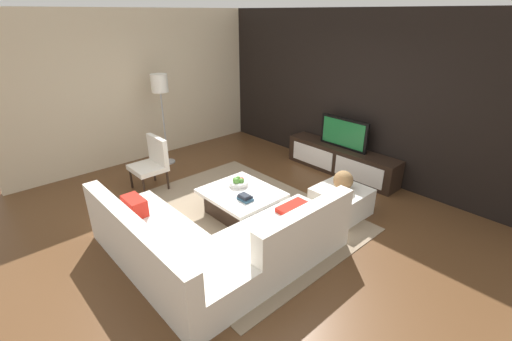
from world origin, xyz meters
TOP-DOWN VIEW (x-y plane):
  - ground_plane at (0.00, 0.00)m, footprint 14.00×14.00m
  - feature_wall_back at (0.00, 2.70)m, footprint 6.40×0.12m
  - side_wall_left at (-3.20, 0.20)m, footprint 0.12×5.20m
  - area_rug at (-0.10, 0.00)m, footprint 3.27×2.59m
  - media_console at (0.00, 2.40)m, footprint 2.17×0.44m
  - television at (0.00, 2.40)m, footprint 0.95×0.06m
  - sectional_couch at (0.51, -0.87)m, footprint 2.35×2.34m
  - coffee_table at (-0.10, 0.10)m, footprint 1.05×0.93m
  - accent_chair_near at (-1.78, -0.40)m, footprint 0.55×0.50m
  - floor_lamp at (-2.60, 0.30)m, footprint 0.30×0.30m
  - ottoman at (0.85, 1.20)m, footprint 0.70×0.70m
  - fruit_bowl at (-0.28, 0.20)m, footprint 0.28×0.28m
  - decorative_ball at (0.85, 1.20)m, footprint 0.28×0.28m
  - book_stack at (0.12, -0.02)m, footprint 0.21×0.15m

SIDE VIEW (x-z plane):
  - ground_plane at x=0.00m, z-range 0.00..0.00m
  - area_rug at x=-0.10m, z-range 0.00..0.01m
  - ottoman at x=0.85m, z-range 0.00..0.40m
  - coffee_table at x=-0.10m, z-range 0.01..0.39m
  - media_console at x=0.00m, z-range 0.00..0.50m
  - sectional_couch at x=0.51m, z-range -0.12..0.67m
  - book_stack at x=0.12m, z-range 0.37..0.46m
  - fruit_bowl at x=-0.28m, z-range 0.36..0.50m
  - accent_chair_near at x=-1.78m, z-range 0.06..0.93m
  - decorative_ball at x=0.85m, z-range 0.40..0.68m
  - television at x=0.00m, z-range 0.50..1.04m
  - feature_wall_back at x=0.00m, z-range 0.00..2.80m
  - side_wall_left at x=-3.20m, z-range 0.00..2.80m
  - floor_lamp at x=-2.60m, z-range 0.58..2.29m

